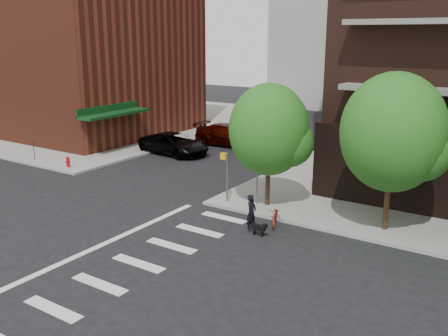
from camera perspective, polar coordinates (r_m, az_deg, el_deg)
name	(u,v)px	position (r m, az deg, el deg)	size (l,w,h in m)	color
ground	(86,246)	(21.97, -15.54, -8.58)	(120.00, 120.00, 0.00)	black
sidewalk_nw	(100,117)	(54.81, -14.02, 5.63)	(31.00, 33.00, 0.15)	gray
crosswalk	(124,258)	(20.47, -11.40, -10.10)	(3.85, 13.00, 0.01)	silver
midrise_nw	(66,16)	(48.67, -17.65, 16.18)	(21.40, 15.50, 20.00)	maroon
tree_a	(269,130)	(24.76, 5.15, 4.37)	(4.00, 4.00, 5.90)	#301E11
tree_b	(393,133)	(22.49, 18.75, 3.85)	(4.50, 4.50, 6.65)	#301E11
pedestrian_signal	(234,170)	(25.59, 1.11, -0.25)	(2.18, 0.67, 2.60)	slate
fire_hydrant	(68,161)	(34.25, -17.41, 0.74)	(0.24, 0.24, 0.73)	#A50C0C
parking_meter	(34,149)	(36.90, -20.91, 2.08)	(0.10, 0.08, 1.32)	black
parked_car_black	(174,144)	(37.06, -5.73, 2.77)	(5.61, 2.59, 1.56)	black
parked_car_maroon	(231,135)	(39.61, 0.75, 3.76)	(5.94, 2.42, 1.72)	#370702
parked_car_silver	(270,123)	(45.22, 5.33, 5.10)	(5.19, 1.81, 1.71)	silver
scooter	(275,216)	(23.31, 5.90, -5.48)	(0.61, 1.75, 0.92)	#A1371E
dog_walker	(251,212)	(22.59, 3.15, -5.10)	(0.40, 0.61, 1.66)	black
dog	(259,227)	(22.09, 4.06, -6.80)	(0.74, 0.22, 0.63)	black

